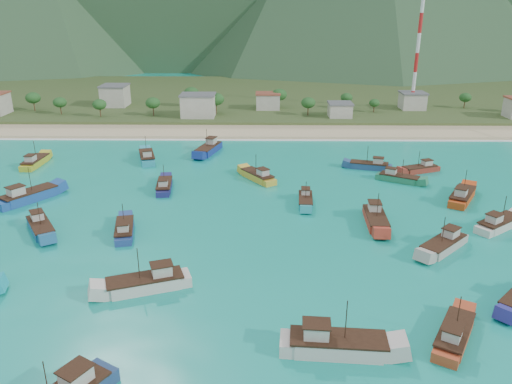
{
  "coord_description": "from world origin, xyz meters",
  "views": [
    {
      "loc": [
        -5.17,
        -72.34,
        36.96
      ],
      "look_at": [
        -6.35,
        18.0,
        3.0
      ],
      "focal_mm": 35.0,
      "sensor_mm": 36.0,
      "label": 1
    }
  ],
  "objects_px": {
    "boat_3": "(420,169)",
    "boat_14": "(209,150)",
    "boat_6": "(454,336)",
    "radio_tower": "(417,53)",
    "boat_15": "(41,228)",
    "boat_10": "(370,166)",
    "boat_31": "(164,187)",
    "boat_9": "(462,197)",
    "boat_13": "(28,197)",
    "boat_26": "(258,177)",
    "boat_8": "(147,284)",
    "boat_24": "(499,224)",
    "boat_2": "(147,158)",
    "boat_17": "(444,245)",
    "boat_7": "(336,345)",
    "boat_18": "(398,179)",
    "boat_4": "(376,219)",
    "boat_25": "(35,162)",
    "boat_12": "(124,231)",
    "boat_21": "(305,201)"
  },
  "relations": [
    {
      "from": "boat_3",
      "to": "boat_9",
      "type": "bearing_deg",
      "value": 167.46
    },
    {
      "from": "boat_3",
      "to": "boat_18",
      "type": "height_order",
      "value": "boat_18"
    },
    {
      "from": "boat_10",
      "to": "boat_31",
      "type": "relative_size",
      "value": 1.04
    },
    {
      "from": "boat_14",
      "to": "boat_26",
      "type": "xyz_separation_m",
      "value": [
        13.37,
        -21.73,
        -0.18
      ]
    },
    {
      "from": "boat_4",
      "to": "boat_26",
      "type": "relative_size",
      "value": 1.1
    },
    {
      "from": "boat_18",
      "to": "boat_24",
      "type": "xyz_separation_m",
      "value": [
        11.38,
        -24.83,
        0.12
      ]
    },
    {
      "from": "boat_18",
      "to": "boat_21",
      "type": "height_order",
      "value": "boat_18"
    },
    {
      "from": "boat_6",
      "to": "boat_14",
      "type": "distance_m",
      "value": 87.18
    },
    {
      "from": "boat_10",
      "to": "boat_18",
      "type": "distance_m",
      "value": 10.06
    },
    {
      "from": "boat_21",
      "to": "boat_4",
      "type": "bearing_deg",
      "value": 144.72
    },
    {
      "from": "radio_tower",
      "to": "boat_18",
      "type": "xyz_separation_m",
      "value": [
        -23.5,
        -74.78,
        -20.7
      ]
    },
    {
      "from": "boat_4",
      "to": "boat_25",
      "type": "height_order",
      "value": "boat_4"
    },
    {
      "from": "boat_9",
      "to": "boat_24",
      "type": "xyz_separation_m",
      "value": [
        1.53,
        -13.25,
        -0.06
      ]
    },
    {
      "from": "boat_2",
      "to": "boat_12",
      "type": "bearing_deg",
      "value": -99.14
    },
    {
      "from": "boat_13",
      "to": "boat_14",
      "type": "distance_m",
      "value": 48.07
    },
    {
      "from": "boat_3",
      "to": "boat_18",
      "type": "xyz_separation_m",
      "value": [
        -6.89,
        -6.81,
        0.02
      ]
    },
    {
      "from": "radio_tower",
      "to": "boat_15",
      "type": "relative_size",
      "value": 3.8
    },
    {
      "from": "radio_tower",
      "to": "boat_31",
      "type": "xyz_separation_m",
      "value": [
        -74.79,
        -80.76,
        -20.68
      ]
    },
    {
      "from": "boat_15",
      "to": "boat_26",
      "type": "relative_size",
      "value": 1.01
    },
    {
      "from": "boat_2",
      "to": "boat_26",
      "type": "bearing_deg",
      "value": -43.43
    },
    {
      "from": "boat_13",
      "to": "boat_17",
      "type": "bearing_deg",
      "value": 20.49
    },
    {
      "from": "boat_3",
      "to": "boat_10",
      "type": "xyz_separation_m",
      "value": [
        -11.43,
        2.17,
        0.07
      ]
    },
    {
      "from": "boat_9",
      "to": "boat_14",
      "type": "xyz_separation_m",
      "value": [
        -54.57,
        33.94,
        0.09
      ]
    },
    {
      "from": "boat_8",
      "to": "boat_24",
      "type": "height_order",
      "value": "boat_8"
    },
    {
      "from": "boat_2",
      "to": "boat_7",
      "type": "distance_m",
      "value": 82.84
    },
    {
      "from": "boat_13",
      "to": "boat_8",
      "type": "bearing_deg",
      "value": -11.14
    },
    {
      "from": "boat_3",
      "to": "boat_14",
      "type": "height_order",
      "value": "boat_14"
    },
    {
      "from": "boat_12",
      "to": "boat_9",
      "type": "bearing_deg",
      "value": 2.51
    },
    {
      "from": "boat_9",
      "to": "boat_26",
      "type": "relative_size",
      "value": 1.1
    },
    {
      "from": "boat_26",
      "to": "boat_31",
      "type": "distance_m",
      "value": 20.99
    },
    {
      "from": "boat_31",
      "to": "boat_6",
      "type": "bearing_deg",
      "value": -55.65
    },
    {
      "from": "boat_2",
      "to": "boat_13",
      "type": "height_order",
      "value": "boat_13"
    },
    {
      "from": "boat_14",
      "to": "boat_24",
      "type": "relative_size",
      "value": 1.2
    },
    {
      "from": "radio_tower",
      "to": "boat_18",
      "type": "relative_size",
      "value": 4.07
    },
    {
      "from": "radio_tower",
      "to": "boat_14",
      "type": "relative_size",
      "value": 3.14
    },
    {
      "from": "boat_12",
      "to": "boat_18",
      "type": "bearing_deg",
      "value": 15.49
    },
    {
      "from": "boat_14",
      "to": "boat_15",
      "type": "height_order",
      "value": "boat_14"
    },
    {
      "from": "boat_9",
      "to": "boat_13",
      "type": "xyz_separation_m",
      "value": [
        -87.2,
        -1.37,
        0.12
      ]
    },
    {
      "from": "boat_3",
      "to": "boat_7",
      "type": "distance_m",
      "value": 71.76
    },
    {
      "from": "boat_2",
      "to": "boat_14",
      "type": "distance_m",
      "value": 16.56
    },
    {
      "from": "boat_31",
      "to": "boat_14",
      "type": "bearing_deg",
      "value": 70.75
    },
    {
      "from": "boat_31",
      "to": "boat_26",
      "type": "bearing_deg",
      "value": 12.1
    },
    {
      "from": "boat_6",
      "to": "boat_17",
      "type": "distance_m",
      "value": 24.38
    },
    {
      "from": "boat_2",
      "to": "boat_24",
      "type": "distance_m",
      "value": 81.34
    },
    {
      "from": "radio_tower",
      "to": "boat_10",
      "type": "distance_m",
      "value": 74.45
    },
    {
      "from": "boat_8",
      "to": "boat_18",
      "type": "bearing_deg",
      "value": -65.13
    },
    {
      "from": "boat_15",
      "to": "boat_6",
      "type": "bearing_deg",
      "value": 120.95
    },
    {
      "from": "boat_13",
      "to": "boat_26",
      "type": "distance_m",
      "value": 47.96
    },
    {
      "from": "boat_7",
      "to": "boat_10",
      "type": "distance_m",
      "value": 70.06
    },
    {
      "from": "boat_8",
      "to": "boat_18",
      "type": "xyz_separation_m",
      "value": [
        46.27,
        45.75,
        -0.23
      ]
    }
  ]
}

